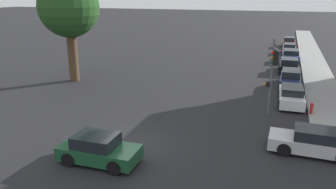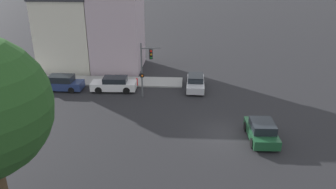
% 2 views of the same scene
% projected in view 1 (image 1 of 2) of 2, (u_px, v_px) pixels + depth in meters
% --- Properties ---
extents(ground_plane, '(300.00, 300.00, 0.00)m').
position_uv_depth(ground_plane, '(132.00, 144.00, 18.26)').
color(ground_plane, black).
extents(sidewalk_strip, '(2.91, 60.00, 0.15)m').
position_uv_depth(sidewalk_strip, '(310.00, 54.00, 44.85)').
color(sidewalk_strip, gray).
rests_on(sidewalk_strip, ground_plane).
extents(street_tree, '(5.51, 5.51, 9.62)m').
position_uv_depth(street_tree, '(69.00, 8.00, 29.52)').
color(street_tree, '#4C3823').
rests_on(street_tree, ground_plane).
extents(traffic_signal, '(0.83, 1.87, 5.22)m').
position_uv_depth(traffic_signal, '(272.00, 69.00, 21.16)').
color(traffic_signal, '#515456').
rests_on(traffic_signal, ground_plane).
extents(crossing_car_0, '(4.00, 1.98, 1.45)m').
position_uv_depth(crossing_car_0, '(99.00, 149.00, 16.12)').
color(crossing_car_0, '#194728').
rests_on(crossing_car_0, ground_plane).
extents(crossing_car_1, '(4.44, 1.90, 1.40)m').
position_uv_depth(crossing_car_1, '(314.00, 142.00, 16.96)').
color(crossing_car_1, '#B7B7BC').
rests_on(crossing_car_1, ground_plane).
extents(parked_car_0, '(1.95, 4.47, 1.44)m').
position_uv_depth(parked_car_0, '(291.00, 96.00, 24.56)').
color(parked_car_0, silver).
rests_on(parked_car_0, ground_plane).
extents(parked_car_1, '(1.89, 4.57, 1.52)m').
position_uv_depth(parked_car_1, '(290.00, 78.00, 29.44)').
color(parked_car_1, navy).
rests_on(parked_car_1, ground_plane).
extents(parked_car_2, '(2.11, 4.17, 1.48)m').
position_uv_depth(parked_car_2, '(289.00, 66.00, 34.67)').
color(parked_car_2, black).
rests_on(parked_car_2, ground_plane).
extents(parked_car_3, '(2.13, 4.58, 1.48)m').
position_uv_depth(parked_car_3, '(291.00, 56.00, 40.10)').
color(parked_car_3, navy).
rests_on(parked_car_3, ground_plane).
extents(parked_car_4, '(1.85, 4.36, 1.37)m').
position_uv_depth(parked_car_4, '(289.00, 48.00, 45.60)').
color(parked_car_4, '#B7B7BC').
rests_on(parked_car_4, ground_plane).
extents(parked_car_5, '(1.88, 4.15, 1.51)m').
position_uv_depth(parked_car_5, '(289.00, 42.00, 51.01)').
color(parked_car_5, maroon).
rests_on(parked_car_5, ground_plane).
extents(fire_hydrant, '(0.22, 0.22, 0.92)m').
position_uv_depth(fire_hydrant, '(311.00, 109.00, 22.34)').
color(fire_hydrant, red).
rests_on(fire_hydrant, ground_plane).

